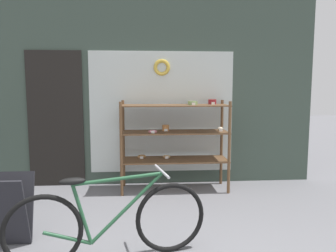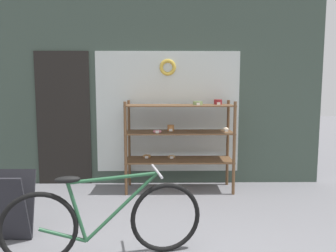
{
  "view_description": "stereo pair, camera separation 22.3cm",
  "coord_description": "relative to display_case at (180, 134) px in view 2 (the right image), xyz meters",
  "views": [
    {
      "loc": [
        -0.09,
        -2.19,
        1.55
      ],
      "look_at": [
        0.18,
        1.45,
        1.11
      ],
      "focal_mm": 35.0,
      "sensor_mm": 36.0,
      "label": 1
    },
    {
      "loc": [
        0.13,
        -2.2,
        1.55
      ],
      "look_at": [
        0.18,
        1.45,
        1.11
      ],
      "focal_mm": 35.0,
      "sensor_mm": 36.0,
      "label": 2
    }
  ],
  "objects": [
    {
      "name": "sandwich_board",
      "position": [
        -1.84,
        -1.63,
        -0.5
      ],
      "size": [
        0.51,
        0.38,
        0.69
      ],
      "rotation": [
        0.0,
        0.0,
        -0.01
      ],
      "color": "#232328",
      "rests_on": "ground_plane"
    },
    {
      "name": "display_case",
      "position": [
        0.0,
        0.0,
        0.0
      ],
      "size": [
        1.59,
        0.52,
        1.36
      ],
      "color": "brown",
      "rests_on": "ground_plane"
    },
    {
      "name": "bicycle",
      "position": [
        -0.78,
        -2.01,
        -0.49
      ],
      "size": [
        1.75,
        0.54,
        0.8
      ],
      "rotation": [
        0.0,
        0.0,
        0.21
      ],
      "color": "black",
      "rests_on": "ground_plane"
    },
    {
      "name": "storefront_facade",
      "position": [
        -0.41,
        0.39,
        0.91
      ],
      "size": [
        5.28,
        0.13,
        3.63
      ],
      "color": "#3D4C42",
      "rests_on": "ground_plane"
    }
  ]
}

